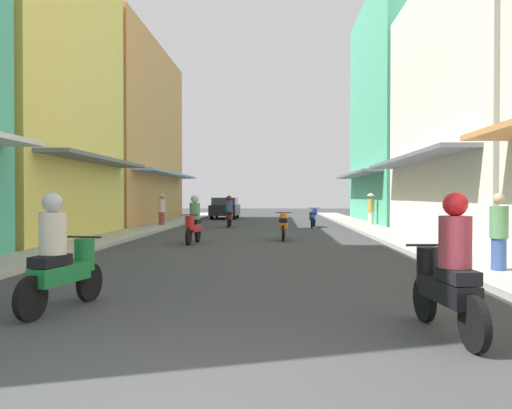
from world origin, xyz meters
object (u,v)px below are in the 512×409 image
Objects in this scene: motorbike_orange at (284,226)px; motorbike_red at (194,222)px; motorbike_green at (61,258)px; pedestrian_foreground at (162,208)px; motorbike_maroon at (229,213)px; pedestrian_midway at (499,235)px; pedestrian_far at (371,208)px; motorbike_black at (448,272)px; motorbike_blue at (313,217)px; parked_car at (225,208)px.

motorbike_orange is 3.31m from motorbike_red.
motorbike_green is 18.72m from pedestrian_foreground.
pedestrian_midway reaches higher than motorbike_maroon.
motorbike_red is at bearing -128.01° from pedestrian_far.
motorbike_orange is 9.34m from pedestrian_foreground.
motorbike_black is at bearing -68.56° from pedestrian_foreground.
motorbike_blue is at bearing 63.14° from motorbike_red.
pedestrian_midway reaches higher than motorbike_black.
motorbike_blue is 19.26m from motorbike_green.
motorbike_blue and motorbike_orange have the same top height.
motorbike_maroon and motorbike_green have the same top height.
parked_car is (-0.77, 28.33, 0.04)m from motorbike_green.
motorbike_green is 1.03× the size of pedestrian_far.
pedestrian_far reaches higher than motorbike_green.
motorbike_orange is (2.64, -7.42, -0.20)m from motorbike_maroon.
pedestrian_foreground reaches higher than motorbike_blue.
motorbike_black is (4.31, -19.78, 0.00)m from motorbike_maroon.
pedestrian_midway reaches higher than parked_car.
pedestrian_midway is (10.02, -15.22, -0.17)m from pedestrian_foreground.
parked_car is at bearing 100.66° from motorbike_black.
motorbike_green is at bearing -105.18° from motorbike_orange.
motorbike_maroon is 20.25m from motorbike_black.
motorbike_orange is 1.05× the size of pedestrian_far.
motorbike_green is 20.76m from pedestrian_far.
pedestrian_midway is at bearing -56.65° from pedestrian_foreground.
motorbike_blue is 1.05× the size of pedestrian_foreground.
pedestrian_far is at bearing 82.16° from motorbike_black.
motorbike_black is 29.87m from parked_car.
parked_car is at bearing 97.21° from motorbike_maroon.
parked_car is at bearing 132.79° from pedestrian_far.
motorbike_red is at bearing -91.95° from motorbike_maroon.
pedestrian_far is at bearing 68.66° from motorbike_green.
motorbike_green is at bearing -90.78° from motorbike_red.
motorbike_black is (1.68, -12.36, 0.20)m from motorbike_orange.
motorbike_green is 28.34m from parked_car.
motorbike_red is 18.51m from parked_car.
parked_car is (-3.85, 16.99, 0.24)m from motorbike_orange.
pedestrian_midway reaches higher than motorbike_red.
motorbike_black is at bearing -79.34° from parked_car.
motorbike_orange is at bearing 116.55° from pedestrian_midway.
motorbike_green is 7.82m from pedestrian_midway.
motorbike_blue is 19.72m from motorbike_black.
motorbike_blue is at bearing -60.78° from parked_car.
motorbike_maroon and motorbike_black have the same top height.
motorbike_blue is at bearing -167.70° from pedestrian_far.
pedestrian_far reaches higher than motorbike_maroon.
motorbike_red is (-2.94, -1.50, 0.20)m from motorbike_orange.
parked_car is 2.38× the size of pedestrian_far.
motorbike_maroon is 16.87m from pedestrian_midway.
pedestrian_foreground is at bearing -102.26° from parked_car.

